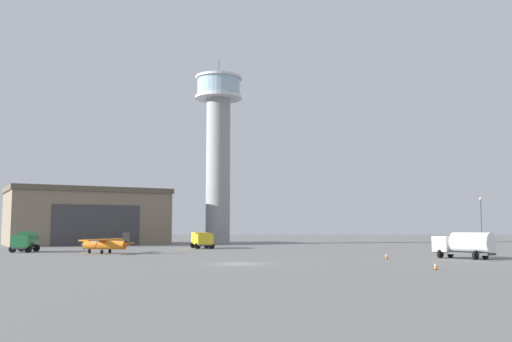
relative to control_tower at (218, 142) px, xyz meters
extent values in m
plane|color=slate|center=(7.89, -64.14, -21.85)|extent=(400.00, 400.00, 0.00)
cylinder|color=gray|center=(0.00, 0.00, -6.23)|extent=(5.18, 5.18, 31.26)
cylinder|color=silver|center=(0.00, 0.00, 9.70)|extent=(10.11, 10.11, 0.60)
cylinder|color=#99B7C6|center=(0.00, 0.00, 11.90)|extent=(9.30, 9.30, 3.79)
cylinder|color=silver|center=(0.00, 0.00, 14.04)|extent=(10.11, 10.11, 0.50)
cylinder|color=#38383D|center=(0.00, 0.00, 16.29)|extent=(0.16, 0.16, 4.00)
cube|color=#7A6B56|center=(-26.29, -5.81, -16.73)|extent=(35.14, 30.98, 10.24)
cube|color=brown|center=(-26.29, -5.81, -11.11)|extent=(35.96, 31.80, 1.00)
cube|color=#38383A|center=(-21.62, -13.77, -18.01)|extent=(14.31, 8.47, 7.68)
cylinder|color=orange|center=(-11.10, -44.07, -20.70)|extent=(6.04, 2.54, 1.18)
cone|color=#38383D|center=(-14.20, -43.32, -20.70)|extent=(1.02, 1.00, 0.82)
cube|color=#38383D|center=(-14.20, -43.32, -20.70)|extent=(0.08, 0.11, 1.80)
cube|color=orange|center=(-11.38, -44.01, -20.01)|extent=(3.63, 9.56, 0.19)
cylinder|color=black|center=(-11.02, -42.53, -20.40)|extent=(0.29, 0.93, 1.29)
cylinder|color=black|center=(-11.74, -45.48, -20.40)|extent=(0.29, 0.93, 1.29)
cube|color=#99B7C6|center=(-12.21, -43.80, -20.37)|extent=(1.24, 1.16, 0.66)
cone|color=orange|center=(-8.00, -44.83, -20.60)|extent=(1.50, 1.17, 0.88)
cube|color=black|center=(-8.00, -44.83, -19.84)|extent=(1.04, 0.36, 1.61)
cube|color=orange|center=(-8.00, -44.83, -20.46)|extent=(1.50, 2.97, 0.09)
cylinder|color=black|center=(-13.32, -43.54, -21.57)|extent=(0.29, 0.59, 0.57)
cylinder|color=black|center=(-10.67, -43.10, -21.57)|extent=(0.29, 0.59, 0.57)
cylinder|color=black|center=(-11.17, -45.13, -21.57)|extent=(0.29, 0.59, 0.57)
cube|color=#38383D|center=(-0.19, -26.23, -21.23)|extent=(3.90, 7.02, 0.24)
cube|color=gold|center=(0.52, -28.55, -20.27)|extent=(2.95, 2.54, 1.70)
cube|color=#99B7C6|center=(0.78, -29.39, -19.93)|extent=(2.06, 0.70, 0.85)
cube|color=gold|center=(-0.51, -25.19, -20.19)|extent=(3.74, 5.08, 1.86)
cylinder|color=black|center=(1.58, -28.15, -21.35)|extent=(1.04, 0.56, 1.00)
cylinder|color=black|center=(-0.58, -28.82, -21.35)|extent=(1.04, 0.56, 1.00)
cylinder|color=black|center=(0.30, -23.98, -21.35)|extent=(1.04, 0.56, 1.00)
cylinder|color=black|center=(-1.86, -24.64, -21.35)|extent=(1.04, 0.56, 1.00)
cube|color=#38383D|center=(32.71, -54.95, -21.23)|extent=(5.69, 6.22, 0.24)
cube|color=white|center=(31.17, -53.14, -20.24)|extent=(2.97, 2.92, 1.74)
cube|color=#99B7C6|center=(30.61, -52.49, -19.90)|extent=(1.56, 1.35, 0.87)
cylinder|color=white|center=(33.41, -55.76, -20.00)|extent=(4.57, 4.82, 2.22)
cylinder|color=black|center=(30.41, -53.87, -21.35)|extent=(0.94, 0.86, 1.00)
cylinder|color=black|center=(32.02, -52.51, -21.35)|extent=(0.94, 0.86, 1.00)
cylinder|color=black|center=(33.19, -57.13, -21.35)|extent=(0.94, 0.86, 1.00)
cylinder|color=black|center=(34.79, -55.77, -21.35)|extent=(0.94, 0.86, 1.00)
cube|color=#38383D|center=(-23.75, -39.72, -21.23)|extent=(2.44, 5.74, 0.24)
cube|color=#287A42|center=(-23.54, -41.71, -20.26)|extent=(2.47, 1.80, 1.70)
cube|color=#99B7C6|center=(-23.47, -42.43, -19.92)|extent=(1.97, 0.29, 0.85)
cylinder|color=#287A42|center=(-23.85, -38.80, -20.01)|extent=(2.59, 3.92, 2.21)
cylinder|color=black|center=(-22.51, -41.55, -21.35)|extent=(1.02, 0.38, 1.00)
cylinder|color=black|center=(-24.59, -41.77, -21.35)|extent=(1.02, 0.38, 1.00)
cylinder|color=black|center=(-22.89, -37.95, -21.35)|extent=(1.02, 0.38, 1.00)
cylinder|color=black|center=(-24.97, -38.17, -21.35)|extent=(1.02, 0.38, 1.00)
cylinder|color=#38383D|center=(48.11, -20.00, -17.72)|extent=(0.18, 0.18, 8.27)
sphere|color=#F9E5B2|center=(48.11, -20.00, -13.36)|extent=(0.44, 0.44, 0.44)
cube|color=black|center=(23.98, -55.21, -21.83)|extent=(0.36, 0.36, 0.04)
cone|color=orange|center=(23.98, -55.21, -21.48)|extent=(0.30, 0.30, 0.66)
cylinder|color=white|center=(23.98, -55.21, -21.45)|extent=(0.21, 0.21, 0.08)
cube|color=black|center=(24.82, -70.74, -21.83)|extent=(0.36, 0.36, 0.04)
cone|color=orange|center=(24.82, -70.74, -21.51)|extent=(0.30, 0.30, 0.60)
cylinder|color=white|center=(24.82, -70.74, -21.48)|extent=(0.21, 0.21, 0.08)
camera|label=1|loc=(10.73, -118.16, -18.26)|focal=38.87mm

